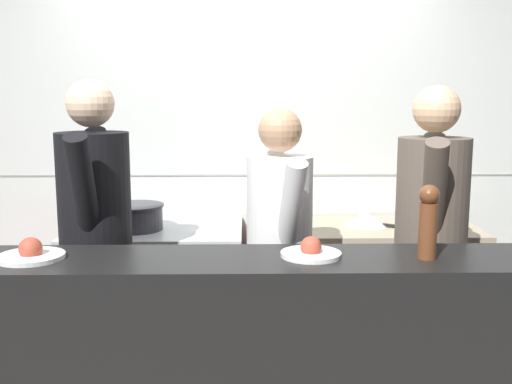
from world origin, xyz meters
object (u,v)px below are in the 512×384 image
(oven_range, at_px, (158,296))
(mixing_bowl_steel, at_px, (366,218))
(stock_pot, at_px, (136,216))
(chef_line, at_px, (431,241))
(plated_dish_appetiser, at_px, (312,251))
(pepper_mill, at_px, (429,220))
(chef_sous, at_px, (280,252))
(plated_dish_main, at_px, (32,254))
(chef_head_cook, at_px, (97,237))
(chefs_knife, at_px, (403,228))

(oven_range, distance_m, mixing_bowl_steel, 1.39)
(stock_pot, bearing_deg, chef_line, -23.16)
(plated_dish_appetiser, xyz_separation_m, pepper_mill, (0.47, -0.04, 0.14))
(mixing_bowl_steel, bearing_deg, chef_sous, -129.41)
(mixing_bowl_steel, bearing_deg, oven_range, -179.25)
(mixing_bowl_steel, bearing_deg, plated_dish_main, -142.04)
(mixing_bowl_steel, relative_size, chef_head_cook, 0.15)
(chefs_knife, bearing_deg, mixing_bowl_steel, 153.85)
(mixing_bowl_steel, relative_size, chef_sous, 0.17)
(oven_range, xyz_separation_m, stock_pot, (-0.12, -0.04, 0.52))
(plated_dish_main, bearing_deg, oven_range, 75.70)
(plated_dish_main, bearing_deg, chef_head_cook, 77.91)
(chefs_knife, distance_m, chef_line, 0.65)
(chefs_knife, bearing_deg, chef_head_cook, -160.65)
(stock_pot, xyz_separation_m, plated_dish_appetiser, (0.94, -1.18, 0.09))
(oven_range, relative_size, stock_pot, 3.03)
(pepper_mill, xyz_separation_m, chef_sous, (-0.56, 0.58, -0.28))
(mixing_bowl_steel, distance_m, chef_line, 0.76)
(plated_dish_main, bearing_deg, chef_sous, 28.27)
(pepper_mill, height_order, chef_line, chef_line)
(stock_pot, relative_size, plated_dish_main, 1.30)
(plated_dish_main, distance_m, pepper_mill, 1.61)
(stock_pot, xyz_separation_m, pepper_mill, (1.40, -1.22, 0.23))
(plated_dish_main, relative_size, plated_dish_appetiser, 1.07)
(plated_dish_appetiser, xyz_separation_m, chef_head_cook, (-1.02, 0.55, -0.07))
(stock_pot, relative_size, chef_line, 0.20)
(chef_line, bearing_deg, plated_dish_main, -147.96)
(plated_dish_appetiser, xyz_separation_m, chef_sous, (-0.10, 0.54, -0.14))
(chef_head_cook, distance_m, chef_sous, 0.92)
(oven_range, height_order, plated_dish_appetiser, plated_dish_appetiser)
(chef_sous, bearing_deg, oven_range, 125.39)
(chef_line, bearing_deg, chef_head_cook, -165.71)
(chefs_knife, distance_m, plated_dish_main, 2.16)
(oven_range, xyz_separation_m, chefs_knife, (1.50, -0.08, 0.45))
(chef_sous, xyz_separation_m, chef_line, (0.75, -0.04, 0.06))
(plated_dish_appetiser, distance_m, chef_sous, 0.57)
(stock_pot, relative_size, plated_dish_appetiser, 1.39)
(chef_line, bearing_deg, oven_range, 169.66)
(mixing_bowl_steel, height_order, plated_dish_main, plated_dish_main)
(stock_pot, xyz_separation_m, chef_sous, (0.84, -0.64, -0.06))
(mixing_bowl_steel, distance_m, chefs_knife, 0.23)
(pepper_mill, distance_m, chef_sous, 0.86)
(oven_range, distance_m, pepper_mill, 1.95)
(plated_dish_main, distance_m, chef_line, 1.86)
(chef_line, bearing_deg, plated_dish_appetiser, -126.48)
(chef_head_cook, relative_size, chef_line, 1.02)
(stock_pot, height_order, plated_dish_appetiser, plated_dish_appetiser)
(mixing_bowl_steel, bearing_deg, chef_head_cook, -155.04)
(chef_line, bearing_deg, stock_pot, 172.67)
(plated_dish_appetiser, bearing_deg, chefs_knife, 59.24)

